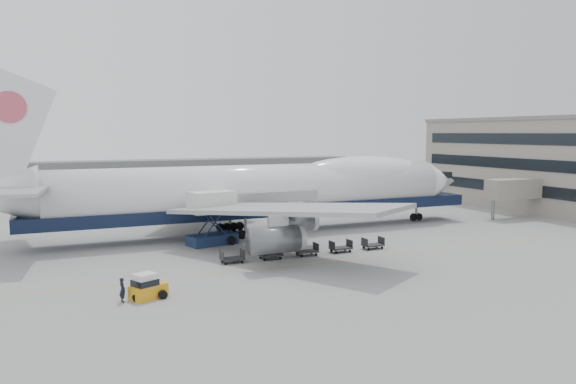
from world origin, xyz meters
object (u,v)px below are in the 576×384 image
baggage_tug (147,287)px  ground_worker (122,290)px  airliner (264,190)px  catering_truck (212,215)px

baggage_tug → ground_worker: 1.90m
airliner → catering_truck: size_ratio=10.74×
airliner → ground_worker: airliner is taller
catering_truck → baggage_tug: 21.72m
catering_truck → baggage_tug: size_ratio=1.98×
airliner → catering_truck: airliner is taller
airliner → ground_worker: size_ratio=34.99×
airliner → ground_worker: bearing=-131.9°
catering_truck → baggage_tug: bearing=-133.1°
airliner → baggage_tug: 30.77m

